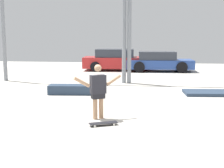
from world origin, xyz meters
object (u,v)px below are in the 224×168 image
object	(u,v)px
parked_car_blue	(159,62)
parked_car_red	(117,60)
skateboard	(103,123)
skateboarder	(98,89)
grind_box	(75,89)

from	to	relation	value
parked_car_blue	parked_car_red	bearing A→B (deg)	172.85
skateboard	parked_car_blue	world-z (taller)	parked_car_blue
skateboarder	parked_car_blue	xyz separation A→B (m)	(1.90, 12.23, -0.20)
grind_box	parked_car_red	world-z (taller)	parked_car_red
skateboard	grind_box	size ratio (longest dim) A/B	0.37
parked_car_red	skateboarder	bearing A→B (deg)	-89.08
skateboarder	parked_car_red	distance (m)	12.44
grind_box	parked_car_red	size ratio (longest dim) A/B	0.45
grind_box	parked_car_blue	xyz separation A→B (m)	(3.46, 8.62, 0.45)
skateboard	parked_car_blue	distance (m)	12.99
skateboarder	grind_box	xyz separation A→B (m)	(-1.56, 3.60, -0.65)
skateboard	parked_car_red	distance (m)	13.12
skateboard	parked_car_blue	xyz separation A→B (m)	(1.65, 12.87, 0.57)
skateboard	parked_car_red	world-z (taller)	parked_car_red
grind_box	parked_car_red	distance (m)	8.85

